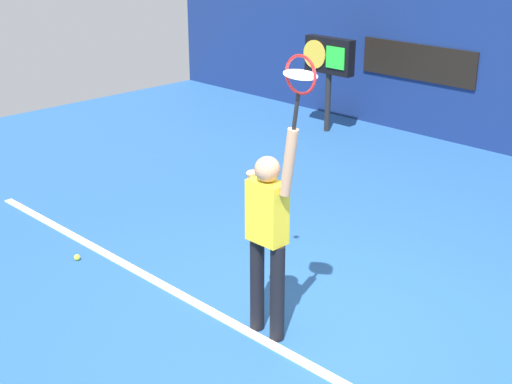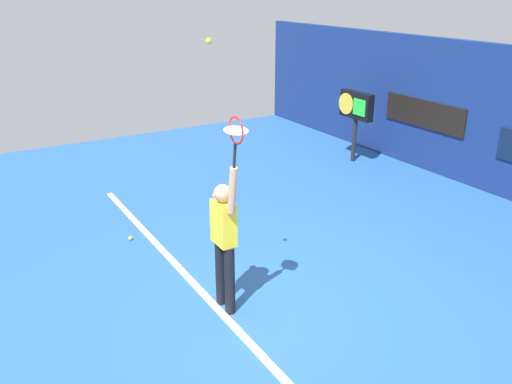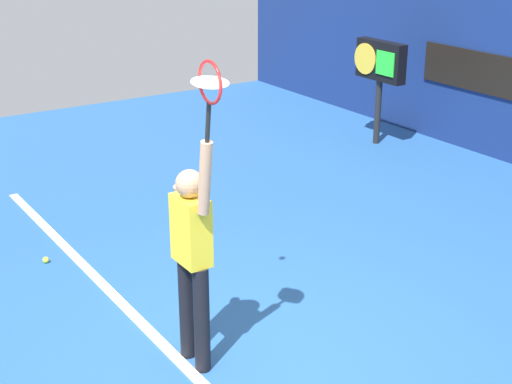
{
  "view_description": "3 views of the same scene",
  "coord_description": "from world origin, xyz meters",
  "px_view_note": "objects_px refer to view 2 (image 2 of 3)",
  "views": [
    {
      "loc": [
        3.66,
        -4.45,
        3.58
      ],
      "look_at": [
        -0.48,
        -0.34,
        1.32
      ],
      "focal_mm": 50.86,
      "sensor_mm": 36.0,
      "label": 1
    },
    {
      "loc": [
        4.91,
        -3.06,
        3.9
      ],
      "look_at": [
        -0.52,
        0.21,
        1.41
      ],
      "focal_mm": 37.4,
      "sensor_mm": 36.0,
      "label": 2
    },
    {
      "loc": [
        4.47,
        -2.92,
        3.56
      ],
      "look_at": [
        -0.11,
        0.1,
        1.48
      ],
      "focal_mm": 53.1,
      "sensor_mm": 36.0,
      "label": 3
    }
  ],
  "objects_px": {
    "tennis_racket": "(236,133)",
    "spare_ball": "(130,238)",
    "tennis_player": "(224,237)",
    "scoreboard_clock": "(356,108)",
    "tennis_ball": "(209,41)"
  },
  "relations": [
    {
      "from": "scoreboard_clock",
      "to": "spare_ball",
      "type": "relative_size",
      "value": 23.83
    },
    {
      "from": "tennis_player",
      "to": "spare_ball",
      "type": "distance_m",
      "value": 2.72
    },
    {
      "from": "spare_ball",
      "to": "tennis_racket",
      "type": "bearing_deg",
      "value": 8.4
    },
    {
      "from": "tennis_ball",
      "to": "spare_ball",
      "type": "distance_m",
      "value": 4.1
    },
    {
      "from": "tennis_racket",
      "to": "tennis_ball",
      "type": "height_order",
      "value": "tennis_ball"
    },
    {
      "from": "scoreboard_clock",
      "to": "tennis_player",
      "type": "bearing_deg",
      "value": -54.68
    },
    {
      "from": "tennis_racket",
      "to": "spare_ball",
      "type": "bearing_deg",
      "value": -171.6
    },
    {
      "from": "tennis_ball",
      "to": "scoreboard_clock",
      "type": "xyz_separation_m",
      "value": [
        -3.76,
        5.51,
        -2.07
      ]
    },
    {
      "from": "scoreboard_clock",
      "to": "tennis_racket",
      "type": "bearing_deg",
      "value": -52.41
    },
    {
      "from": "tennis_racket",
      "to": "tennis_ball",
      "type": "bearing_deg",
      "value": -168.12
    },
    {
      "from": "tennis_player",
      "to": "scoreboard_clock",
      "type": "height_order",
      "value": "tennis_player"
    },
    {
      "from": "tennis_player",
      "to": "tennis_racket",
      "type": "xyz_separation_m",
      "value": [
        0.34,
        -0.0,
        1.38
      ]
    },
    {
      "from": "tennis_ball",
      "to": "tennis_player",
      "type": "bearing_deg",
      "value": 49.07
    },
    {
      "from": "tennis_player",
      "to": "scoreboard_clock",
      "type": "bearing_deg",
      "value": 125.32
    },
    {
      "from": "tennis_racket",
      "to": "tennis_player",
      "type": "bearing_deg",
      "value": 179.27
    }
  ]
}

